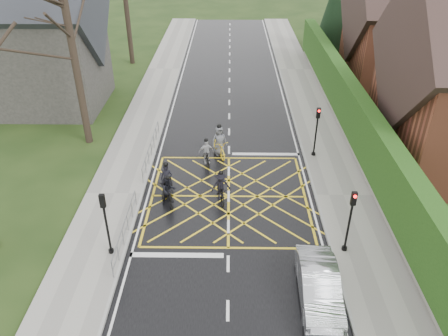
{
  "coord_description": "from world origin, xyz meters",
  "views": [
    {
      "loc": [
        0.01,
        -18.75,
        13.22
      ],
      "look_at": [
        -0.25,
        0.72,
        1.3
      ],
      "focal_mm": 35.0,
      "sensor_mm": 36.0,
      "label": 1
    }
  ],
  "objects_px": {
    "cyclist_front": "(206,155)",
    "car": "(319,286)",
    "cyclist_mid": "(221,189)",
    "cyclist_lead": "(219,144)",
    "cyclist_rear": "(167,184)",
    "cyclist_back": "(169,193)"
  },
  "relations": [
    {
      "from": "cyclist_back",
      "to": "cyclist_mid",
      "type": "relative_size",
      "value": 0.93
    },
    {
      "from": "cyclist_rear",
      "to": "cyclist_mid",
      "type": "xyz_separation_m",
      "value": [
        2.84,
        -0.5,
        0.01
      ]
    },
    {
      "from": "cyclist_back",
      "to": "car",
      "type": "bearing_deg",
      "value": -64.44
    },
    {
      "from": "cyclist_front",
      "to": "cyclist_lead",
      "type": "distance_m",
      "value": 1.3
    },
    {
      "from": "cyclist_lead",
      "to": "cyclist_front",
      "type": "bearing_deg",
      "value": -143.69
    },
    {
      "from": "cyclist_front",
      "to": "cyclist_rear",
      "type": "bearing_deg",
      "value": -136.04
    },
    {
      "from": "cyclist_back",
      "to": "cyclist_lead",
      "type": "bearing_deg",
      "value": 43.54
    },
    {
      "from": "cyclist_rear",
      "to": "car",
      "type": "relative_size",
      "value": 0.48
    },
    {
      "from": "cyclist_front",
      "to": "cyclist_mid",
      "type": "bearing_deg",
      "value": -90.09
    },
    {
      "from": "cyclist_rear",
      "to": "cyclist_back",
      "type": "bearing_deg",
      "value": -71.21
    },
    {
      "from": "cyclist_rear",
      "to": "car",
      "type": "height_order",
      "value": "cyclist_rear"
    },
    {
      "from": "cyclist_back",
      "to": "cyclist_front",
      "type": "relative_size",
      "value": 1.01
    },
    {
      "from": "cyclist_lead",
      "to": "car",
      "type": "distance_m",
      "value": 12.02
    },
    {
      "from": "cyclist_rear",
      "to": "cyclist_lead",
      "type": "xyz_separation_m",
      "value": [
        2.65,
        4.19,
        0.09
      ]
    },
    {
      "from": "cyclist_lead",
      "to": "cyclist_back",
      "type": "bearing_deg",
      "value": -134.98
    },
    {
      "from": "cyclist_front",
      "to": "car",
      "type": "bearing_deg",
      "value": -79.28
    },
    {
      "from": "cyclist_rear",
      "to": "cyclist_front",
      "type": "bearing_deg",
      "value": 64.38
    },
    {
      "from": "cyclist_rear",
      "to": "cyclist_back",
      "type": "xyz_separation_m",
      "value": [
        0.21,
        -0.9,
        0.02
      ]
    },
    {
      "from": "cyclist_mid",
      "to": "car",
      "type": "distance_m",
      "value": 7.67
    },
    {
      "from": "cyclist_front",
      "to": "cyclist_lead",
      "type": "xyz_separation_m",
      "value": [
        0.73,
        1.07,
        0.1
      ]
    },
    {
      "from": "cyclist_front",
      "to": "car",
      "type": "relative_size",
      "value": 0.41
    },
    {
      "from": "cyclist_lead",
      "to": "car",
      "type": "height_order",
      "value": "cyclist_lead"
    }
  ]
}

